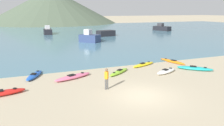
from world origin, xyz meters
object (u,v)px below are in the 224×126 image
(kayak_on_sand_1, at_px, (73,77))
(kayak_on_sand_6, at_px, (143,64))
(kayak_on_sand_5, at_px, (195,68))
(moored_boat_1, at_px, (162,28))
(kayak_on_sand_4, at_px, (172,61))
(kayak_on_sand_0, at_px, (119,72))
(moored_boat_3, at_px, (106,33))
(kayak_on_sand_7, at_px, (34,75))
(person_near_foreground, at_px, (106,77))
(kayak_on_sand_3, at_px, (2,93))
(moored_boat_0, at_px, (90,38))
(moored_boat_4, at_px, (48,31))
(kayak_on_sand_2, at_px, (166,71))

(kayak_on_sand_1, relative_size, kayak_on_sand_6, 1.09)
(kayak_on_sand_5, bearing_deg, moored_boat_1, 59.86)
(kayak_on_sand_4, xyz_separation_m, kayak_on_sand_6, (-3.64, -0.10, 0.01))
(kayak_on_sand_0, bearing_deg, moored_boat_3, 72.01)
(kayak_on_sand_7, xyz_separation_m, person_near_foreground, (4.65, -5.07, 0.73))
(kayak_on_sand_3, distance_m, moored_boat_1, 52.03)
(kayak_on_sand_6, xyz_separation_m, moored_boat_3, (5.49, 25.90, 0.53))
(kayak_on_sand_5, xyz_separation_m, moored_boat_1, (20.89, 35.97, 0.60))
(moored_boat_1, bearing_deg, moored_boat_0, -149.88)
(moored_boat_3, bearing_deg, moored_boat_1, 19.66)
(kayak_on_sand_3, distance_m, kayak_on_sand_6, 13.24)
(kayak_on_sand_5, bearing_deg, kayak_on_sand_6, 138.66)
(moored_boat_1, bearing_deg, person_near_foreground, -128.93)
(kayak_on_sand_4, bearing_deg, moored_boat_4, 105.24)
(kayak_on_sand_6, relative_size, moored_boat_4, 0.69)
(kayak_on_sand_3, distance_m, person_near_foreground, 7.07)
(kayak_on_sand_3, bearing_deg, moored_boat_3, 58.17)
(kayak_on_sand_0, bearing_deg, moored_boat_0, 81.25)
(kayak_on_sand_4, bearing_deg, kayak_on_sand_0, -166.41)
(kayak_on_sand_7, height_order, moored_boat_4, moored_boat_4)
(moored_boat_1, height_order, moored_boat_3, moored_boat_1)
(kayak_on_sand_0, bearing_deg, kayak_on_sand_7, 166.61)
(kayak_on_sand_3, relative_size, person_near_foreground, 2.00)
(kayak_on_sand_2, bearing_deg, kayak_on_sand_5, -3.14)
(kayak_on_sand_4, bearing_deg, kayak_on_sand_5, -89.10)
(kayak_on_sand_3, relative_size, moored_boat_1, 0.59)
(kayak_on_sand_6, height_order, person_near_foreground, person_near_foreground)
(kayak_on_sand_3, height_order, moored_boat_0, moored_boat_0)
(moored_boat_1, bearing_deg, kayak_on_sand_0, -129.23)
(kayak_on_sand_1, distance_m, moored_boat_0, 21.10)
(kayak_on_sand_3, height_order, kayak_on_sand_5, kayak_on_sand_3)
(moored_boat_4, bearing_deg, kayak_on_sand_2, -80.43)
(moored_boat_1, relative_size, moored_boat_4, 1.15)
(kayak_on_sand_3, height_order, person_near_foreground, person_near_foreground)
(kayak_on_sand_6, bearing_deg, kayak_on_sand_5, -41.34)
(kayak_on_sand_1, xyz_separation_m, kayak_on_sand_5, (11.27, -1.66, 0.01))
(kayak_on_sand_5, xyz_separation_m, person_near_foreground, (-9.59, -1.75, 0.72))
(moored_boat_0, bearing_deg, kayak_on_sand_4, -77.44)
(moored_boat_3, relative_size, moored_boat_4, 0.90)
(kayak_on_sand_3, bearing_deg, kayak_on_sand_0, 11.47)
(kayak_on_sand_1, relative_size, kayak_on_sand_3, 1.12)
(kayak_on_sand_7, distance_m, moored_boat_4, 35.13)
(kayak_on_sand_2, xyz_separation_m, moored_boat_1, (24.02, 35.80, 0.60))
(kayak_on_sand_3, distance_m, kayak_on_sand_5, 16.47)
(kayak_on_sand_7, bearing_deg, kayak_on_sand_6, -0.41)
(moored_boat_0, height_order, moored_boat_3, moored_boat_0)
(moored_boat_4, bearing_deg, moored_boat_0, -71.92)
(kayak_on_sand_0, xyz_separation_m, moored_boat_0, (3.05, 19.84, 0.70))
(moored_boat_4, bearing_deg, person_near_foreground, -90.08)
(kayak_on_sand_6, xyz_separation_m, moored_boat_4, (-5.83, 34.88, 0.62))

